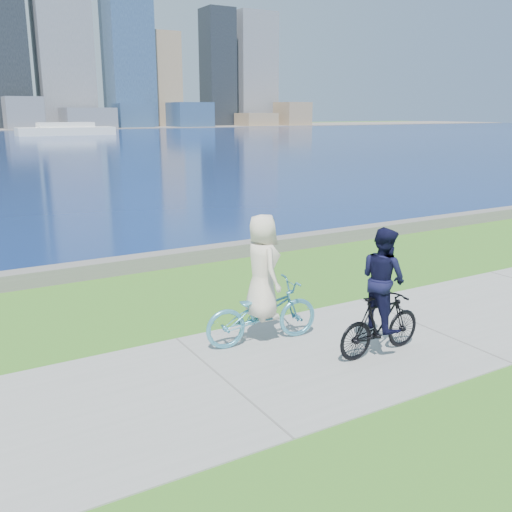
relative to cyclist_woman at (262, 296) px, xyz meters
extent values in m
plane|color=#336C1C|center=(-1.17, -0.90, -0.81)|extent=(320.00, 320.00, 0.00)
cube|color=gray|center=(-1.17, -0.90, -0.80)|extent=(80.00, 3.50, 0.02)
cube|color=#65615E|center=(-1.17, 5.30, -0.64)|extent=(90.00, 0.50, 0.35)
cube|color=slate|center=(15.18, 118.47, 2.45)|extent=(7.21, 6.07, 6.52)
cube|color=slate|center=(28.24, 119.29, 1.38)|extent=(10.47, 8.77, 4.38)
cube|color=navy|center=(38.82, 121.99, 1.86)|extent=(7.62, 8.27, 5.34)
cube|color=navy|center=(52.40, 120.11, 2.02)|extent=(8.74, 9.18, 5.67)
cube|color=#866E52|center=(70.36, 119.44, 0.78)|extent=(8.60, 7.54, 3.19)
cube|color=#866E52|center=(80.92, 118.86, 2.14)|extent=(7.12, 7.78, 5.90)
cube|color=#866E52|center=(49.04, 128.27, 10.15)|extent=(7.37, 8.02, 21.92)
cube|color=black|center=(63.89, 127.58, 13.36)|extent=(7.15, 7.19, 28.35)
cube|color=slate|center=(75.25, 129.51, 13.48)|extent=(10.71, 8.85, 28.57)
cube|color=white|center=(16.05, 85.80, -0.19)|extent=(14.56, 4.16, 1.25)
cube|color=white|center=(16.05, 85.80, 0.80)|extent=(8.32, 3.12, 0.73)
imported|color=#50A4C2|center=(0.00, 0.00, -0.28)|extent=(0.89, 2.01, 1.02)
imported|color=white|center=(0.00, 0.00, 0.49)|extent=(0.63, 0.89, 1.70)
imported|color=black|center=(1.34, -1.33, -0.31)|extent=(0.51, 1.62, 0.97)
imported|color=black|center=(1.34, -1.33, 0.43)|extent=(0.61, 0.78, 1.59)
camera|label=1|loc=(-4.54, -7.50, 2.91)|focal=40.00mm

